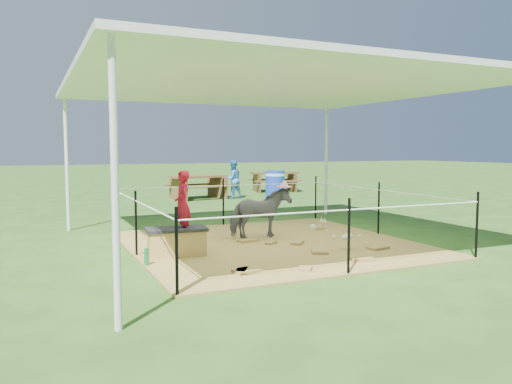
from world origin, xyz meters
name	(u,v)px	position (x,y,z in m)	size (l,w,h in m)	color
ground	(271,245)	(0.00, 0.00, 0.00)	(90.00, 90.00, 0.00)	#2D5919
hay_patch	(271,244)	(0.00, 0.00, 0.01)	(4.60, 4.60, 0.03)	brown
canopy_tent	(271,83)	(0.00, 0.00, 2.69)	(6.30, 6.30, 2.90)	silver
rope_fence	(271,207)	(0.00, 0.00, 0.64)	(4.54, 4.54, 1.00)	black
straw_bale	(177,243)	(-1.71, -0.27, 0.22)	(0.83, 0.42, 0.37)	#AD8B3F
dark_cloth	(176,229)	(-1.71, -0.27, 0.42)	(0.89, 0.46, 0.05)	black
woman	(183,197)	(-1.61, -0.27, 0.90)	(0.36, 0.24, 1.00)	#A91024
green_bottle	(146,257)	(-2.26, -0.72, 0.15)	(0.06, 0.06, 0.23)	#1A7535
pony	(260,213)	(0.02, 0.47, 0.48)	(0.49, 1.07, 0.90)	#4E4E53
pink_hat	(260,184)	(0.02, 0.47, 1.00)	(0.28, 0.28, 0.13)	pink
foal	(348,235)	(0.88, -0.98, 0.25)	(0.80, 0.45, 0.45)	beige
trash_barrel	(275,186)	(3.33, 6.45, 0.47)	(0.60, 0.60, 0.93)	blue
picnic_table_near	(198,187)	(1.29, 7.93, 0.38)	(1.80, 1.30, 0.75)	brown
picnic_table_far	(274,182)	(4.77, 9.37, 0.37)	(1.77, 1.28, 0.74)	brown
distant_person	(233,179)	(2.35, 7.57, 0.62)	(0.61, 0.47, 1.25)	#3886D4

